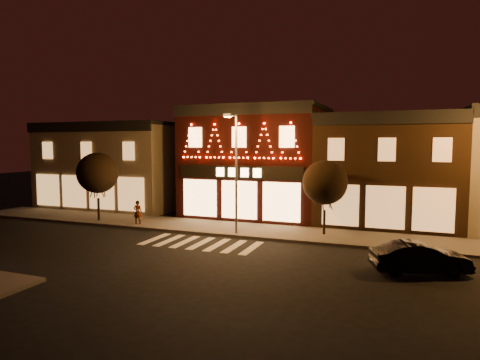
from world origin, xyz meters
The scene contains 10 objects.
ground centered at (0.00, 0.00, 0.00)m, with size 120.00×120.00×0.00m, color black.
sidewalk_far centered at (2.00, 8.00, 0.07)m, with size 44.00×4.00×0.15m, color #47423D.
building_left centered at (-13.00, 13.99, 3.66)m, with size 12.20×8.28×7.30m.
building_pulp centered at (0.00, 13.98, 4.16)m, with size 10.20×8.34×8.30m.
building_right_a centered at (9.50, 13.99, 3.76)m, with size 9.20×8.28×7.50m.
streetlamp_mid centered at (1.10, 6.39, 4.33)m, with size 0.45×1.63×7.12m.
tree_left centered at (-9.56, 7.08, 3.50)m, with size 2.86×2.86×4.79m.
tree_right centered at (6.14, 8.16, 3.26)m, with size 2.66×2.66×4.44m.
dark_sedan centered at (11.14, 2.56, 0.67)m, with size 1.41×4.04×1.33m, color black.
pedestrian centered at (-6.18, 6.92, 0.95)m, with size 0.58×0.38×1.59m, color gray.
Camera 1 is at (10.14, -16.45, 5.54)m, focal length 31.02 mm.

